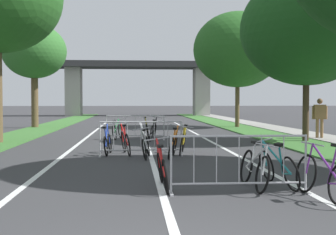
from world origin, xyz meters
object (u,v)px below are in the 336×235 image
Objects in this scene: bicycle_green_8 at (117,131)px; bicycle_black_9 at (153,132)px; bicycle_red_0 at (125,142)px; bicycle_white_7 at (254,169)px; bicycle_blue_5 at (108,143)px; tree_left_oak_near at (34,52)px; crowd_barrier_nearest at (239,164)px; bicycle_yellow_11 at (147,130)px; bicycle_yellow_1 at (183,142)px; bicycle_orange_4 at (173,145)px; bicycle_red_10 at (162,169)px; crowd_barrier_third at (135,128)px; pedestrian_in_red_jacket at (320,115)px; bicycle_purple_6 at (323,176)px; tree_right_pine_near at (307,29)px; crowd_barrier_second at (141,139)px; bicycle_silver_3 at (146,146)px; tree_right_oak_mid at (238,50)px; bicycle_teal_2 at (278,167)px.

bicycle_green_8 is 1.89m from bicycle_black_9.
bicycle_red_0 is 1.03× the size of bicycle_white_7.
tree_left_oak_near is at bearing 113.96° from bicycle_blue_5.
bicycle_yellow_11 is (-1.28, 11.81, -0.14)m from crowd_barrier_nearest.
tree_left_oak_near is at bearing -51.41° from bicycle_yellow_1.
crowd_barrier_nearest reaches higher than bicycle_orange_4.
bicycle_blue_5 is (-1.95, 0.91, -0.01)m from bicycle_orange_4.
bicycle_black_9 reaches higher than bicycle_red_10.
crowd_barrier_third is 7.91m from pedestrian_in_red_jacket.
bicycle_purple_6 is 1.06× the size of bicycle_green_8.
tree_left_oak_near is 3.60× the size of pedestrian_in_red_jacket.
crowd_barrier_second is at bearing -147.90° from tree_right_pine_near.
bicycle_orange_4 is (-0.73, 5.17, -0.16)m from crowd_barrier_nearest.
bicycle_blue_5 is 9.99m from pedestrian_in_red_jacket.
bicycle_red_10 is at bearing 99.41° from bicycle_silver_3.
tree_left_oak_near is 16.50m from crowd_barrier_second.
bicycle_white_7 is at bearing -57.87° from bicycle_blue_5.
bicycle_red_10 is at bearing -8.16° from bicycle_white_7.
tree_left_oak_near is 22.23m from crowd_barrier_nearest.
bicycle_yellow_11 is at bearing 163.21° from tree_right_pine_near.
bicycle_blue_5 is at bearing 113.26° from bicycle_purple_6.
tree_left_oak_near is 3.66× the size of bicycle_yellow_11.
bicycle_yellow_1 is at bearing 96.02° from bicycle_purple_6.
tree_right_oak_mid is (-0.53, 9.85, 0.28)m from tree_right_pine_near.
bicycle_yellow_11 is (-0.55, 6.63, 0.02)m from bicycle_orange_4.
tree_left_oak_near reaches higher than bicycle_silver_3.
bicycle_red_0 is at bearing 96.68° from bicycle_red_10.
bicycle_silver_3 is (-2.42, 4.54, -0.03)m from bicycle_teal_2.
bicycle_teal_2 is 1.01× the size of bicycle_yellow_11.
bicycle_yellow_1 is at bearing -109.74° from tree_right_oak_mid.
bicycle_orange_4 is at bearing -62.82° from bicycle_green_8.
bicycle_black_9 is at bearing -77.37° from bicycle_yellow_11.
tree_right_pine_near is 9.16m from bicycle_red_0.
bicycle_silver_3 is 0.93× the size of bicycle_green_8.
pedestrian_in_red_jacket reaches higher than crowd_barrier_third.
bicycle_yellow_1 reaches higher than bicycle_white_7.
bicycle_blue_5 is 5.89m from bicycle_yellow_11.
bicycle_blue_5 is 0.95× the size of bicycle_green_8.
tree_right_pine_near is (13.01, -10.46, -0.12)m from tree_left_oak_near.
bicycle_white_7 reaches higher than bicycle_teal_2.
bicycle_white_7 is 1.74m from bicycle_red_10.
bicycle_yellow_11 is at bearing -85.20° from bicycle_silver_3.
bicycle_teal_2 is at bearing 31.83° from crowd_barrier_nearest.
bicycle_teal_2 reaches higher than bicycle_green_8.
bicycle_black_9 is (-1.08, 10.72, -0.14)m from crowd_barrier_nearest.
bicycle_teal_2 is at bearing 112.78° from bicycle_yellow_1.
bicycle_purple_6 is (3.99, -6.64, 0.03)m from bicycle_blue_5.
crowd_barrier_nearest is 1.48m from bicycle_red_10.
bicycle_red_0 is 0.55m from bicycle_blue_5.
tree_right_pine_near is 3.98× the size of bicycle_red_10.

